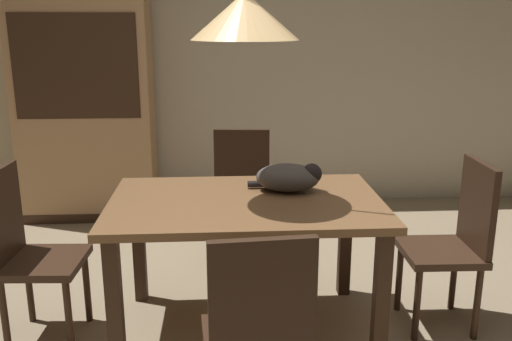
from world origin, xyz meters
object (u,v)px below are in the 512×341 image
Objects in this scene: dining_table at (246,218)px; pendant_lamp at (245,15)px; hutch_bookcase at (86,114)px; chair_right_side at (455,238)px; chair_left_side at (27,248)px; chair_far_back at (241,193)px; chair_near_front at (258,333)px; cat_sleeping at (290,177)px.

pendant_lamp is at bearing 116.57° from dining_table.
chair_right_side is at bearing -39.55° from hutch_bookcase.
chair_left_side is 1.00× the size of chair_far_back.
hutch_bookcase is (-1.25, 1.96, 0.24)m from dining_table.
pendant_lamp is at bearing -0.21° from chair_left_side.
pendant_lamp is (-0.01, 0.88, 1.15)m from chair_near_front.
chair_near_front is at bearing -90.02° from chair_far_back.
dining_table is at bearing -0.21° from chair_left_side.
cat_sleeping is at bearing 171.32° from chair_right_side.
chair_left_side is 0.50× the size of hutch_bookcase.
chair_far_back is 0.50× the size of hutch_bookcase.
hutch_bookcase is (-2.38, 1.96, 0.38)m from chair_right_side.
dining_table is 1.51× the size of chair_right_side.
dining_table is 1.14m from chair_right_side.
chair_far_back is at bearing -40.78° from hutch_bookcase.
chair_near_front is (-1.12, -0.88, 0.00)m from chair_right_side.
pendant_lamp reaches higher than cat_sleeping.
hutch_bookcase reaches higher than chair_left_side.
chair_left_side is at bearing 179.79° from pendant_lamp.
cat_sleeping is at bearing -50.81° from hutch_bookcase.
hutch_bookcase is (-1.25, 2.84, 0.38)m from chair_near_front.
chair_left_side is 1.00× the size of chair_right_side.
chair_far_back is 0.84m from cat_sleeping.
pendant_lamp is (-0.24, -0.13, 0.84)m from cat_sleeping.
chair_far_back and chair_right_side have the same top height.
cat_sleeping is (0.24, 1.01, 0.32)m from chair_near_front.
chair_far_back is at bearing 107.50° from cat_sleeping.
chair_left_side is (-1.13, 0.00, -0.14)m from dining_table.
dining_table is at bearing -151.08° from cat_sleeping.
hutch_bookcase is at bearing 113.83° from chair_near_front.
pendant_lamp is (-0.00, 0.00, 1.01)m from dining_table.
cat_sleeping is 0.21× the size of hutch_bookcase.
hutch_bookcase is at bearing 140.45° from chair_right_side.
pendant_lamp reaches higher than chair_left_side.
chair_right_side reaches higher than dining_table.
chair_left_side and chair_far_back have the same top height.
chair_right_side is 1.42m from chair_near_front.
chair_right_side and chair_near_front have the same top height.
chair_near_front is 2.34× the size of cat_sleeping.
chair_left_side is 2.34× the size of cat_sleeping.
cat_sleeping is (0.23, -0.74, 0.32)m from chair_far_back.
hutch_bookcase is (-0.12, 1.96, 0.38)m from chair_left_side.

